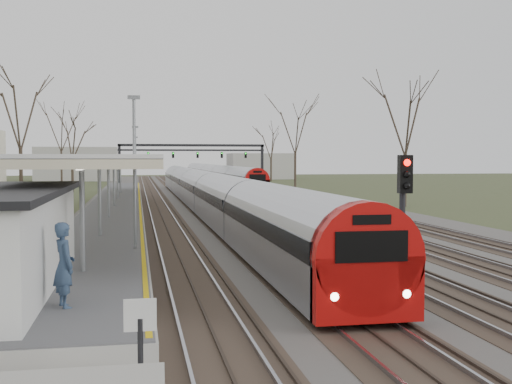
% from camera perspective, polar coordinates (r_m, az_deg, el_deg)
% --- Properties ---
extents(track_bed, '(24.00, 160.00, 0.22)m').
position_cam_1_polar(track_bed, '(63.00, -3.34, -0.60)').
color(track_bed, '#474442').
rests_on(track_bed, ground).
extents(platform, '(3.50, 69.00, 1.00)m').
position_cam_1_polar(platform, '(45.04, -12.34, -1.54)').
color(platform, '#9E9B93').
rests_on(platform, ground).
extents(canopy, '(4.10, 50.00, 3.11)m').
position_cam_1_polar(canopy, '(40.39, -12.59, 2.82)').
color(canopy, slate).
rests_on(canopy, platform).
extents(signal_gantry, '(21.00, 0.59, 6.08)m').
position_cam_1_polar(signal_gantry, '(92.71, -5.66, 3.54)').
color(signal_gantry, black).
rests_on(signal_gantry, ground).
extents(tree_west_far, '(5.50, 5.50, 11.33)m').
position_cam_1_polar(tree_west_far, '(56.31, -20.26, 6.90)').
color(tree_west_far, '#2D231C').
rests_on(tree_west_far, ground).
extents(tree_east_far, '(5.00, 5.00, 10.30)m').
position_cam_1_polar(tree_east_far, '(54.01, 13.16, 6.40)').
color(tree_east_far, '#2D231C').
rests_on(tree_east_far, ground).
extents(train_near, '(2.62, 75.21, 3.05)m').
position_cam_1_polar(train_near, '(51.19, -4.79, 0.16)').
color(train_near, '#B5B7C0').
rests_on(train_near, ground).
extents(train_far, '(2.62, 75.21, 3.05)m').
position_cam_1_polar(train_far, '(102.38, -3.75, 1.58)').
color(train_far, '#B5B7C0').
rests_on(train_far, ground).
extents(passenger, '(0.63, 0.75, 1.74)m').
position_cam_1_polar(passenger, '(13.47, -16.68, -6.26)').
color(passenger, '#2F435D').
rests_on(passenger, platform).
extents(signal_post, '(0.35, 0.45, 4.10)m').
position_cam_1_polar(signal_post, '(17.26, 12.97, -1.34)').
color(signal_post, black).
rests_on(signal_post, ground).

